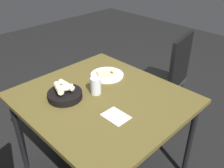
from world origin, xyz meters
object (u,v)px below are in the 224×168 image
Objects in this scene: pizza_plate at (107,75)px; chair_near at (167,75)px; bread_basket at (65,94)px; dining_table at (102,104)px; beer_glass at (96,87)px.

chair_near is at bearing 80.54° from pizza_plate.
bread_basket is at bearing -94.53° from chair_near.
pizza_plate is 1.12× the size of bread_basket.
dining_table is at bearing -50.52° from pizza_plate.
dining_table is 0.31m from pizza_plate.
beer_glass is (0.13, -0.23, 0.04)m from pizza_plate.
dining_table is 9.13× the size of beer_glass.
chair_near reaches higher than pizza_plate.
chair_near is (0.12, 0.71, -0.23)m from pizza_plate.
dining_table is 1.16× the size of chair_near.
chair_near is (-0.01, 0.94, -0.27)m from beer_glass.
chair_near reaches higher than dining_table.
dining_table is at bearing -4.06° from beer_glass.
beer_glass is (-0.06, 0.00, 0.11)m from dining_table.
chair_near reaches higher than beer_glass.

